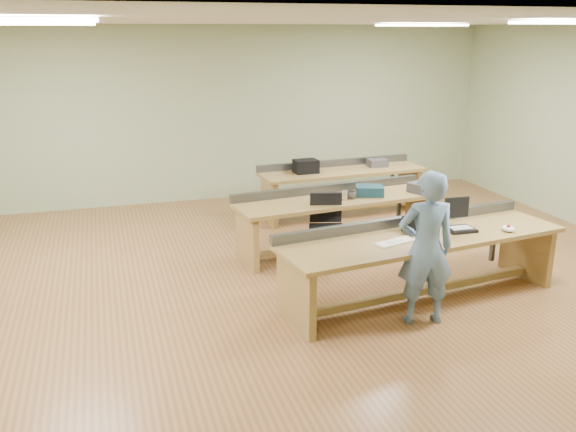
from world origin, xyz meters
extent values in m
plane|color=olive|center=(0.00, 0.00, 0.00)|extent=(10.00, 10.00, 0.00)
plane|color=silver|center=(0.00, 0.00, 3.00)|extent=(10.00, 10.00, 0.00)
cube|color=#9CAB81|center=(0.00, 4.00, 1.50)|extent=(10.00, 0.04, 3.00)
cube|color=#9CAB81|center=(0.00, -4.00, 1.50)|extent=(10.00, 0.04, 3.00)
cube|color=white|center=(-2.50, -1.50, 2.97)|extent=(1.20, 0.50, 0.03)
cube|color=white|center=(-2.50, 1.50, 2.97)|extent=(1.20, 0.50, 0.03)
cube|color=white|center=(2.50, 1.50, 2.97)|extent=(1.20, 0.50, 0.03)
cube|color=#9D7942|center=(1.32, -0.95, 0.72)|extent=(3.37, 1.29, 0.05)
cube|color=#9D7942|center=(-0.21, -1.14, 0.35)|extent=(0.18, 0.78, 0.70)
cube|color=#9D7942|center=(2.85, -0.75, 0.35)|extent=(0.18, 0.78, 0.70)
cube|color=#9D7942|center=(1.32, -0.95, 0.10)|extent=(2.98, 0.48, 0.08)
cube|color=#4C4F53|center=(1.27, -0.55, 0.81)|extent=(3.27, 0.50, 0.11)
cube|color=#9D7942|center=(1.04, 0.79, 0.72)|extent=(2.93, 1.08, 0.05)
cube|color=#9D7942|center=(-0.29, 0.64, 0.35)|extent=(0.15, 0.67, 0.70)
cube|color=#9D7942|center=(2.36, 0.94, 0.35)|extent=(0.15, 0.67, 0.70)
cube|color=#9D7942|center=(1.04, 0.79, 0.10)|extent=(2.56, 0.39, 0.08)
cube|color=#4C4F53|center=(1.00, 1.13, 0.81)|extent=(2.85, 0.40, 0.11)
cube|color=#9D7942|center=(1.72, 2.36, 0.72)|extent=(2.74, 0.87, 0.05)
cube|color=#9D7942|center=(0.47, 2.29, 0.35)|extent=(0.12, 0.62, 0.70)
cube|color=#9D7942|center=(2.96, 2.43, 0.35)|extent=(0.12, 0.62, 0.70)
cube|color=#9D7942|center=(1.72, 2.36, 0.10)|extent=(2.40, 0.24, 0.08)
cube|color=#4C4F53|center=(1.70, 2.68, 0.81)|extent=(2.70, 0.23, 0.11)
imported|color=#6483A3|center=(1.06, -1.44, 0.80)|extent=(0.64, 0.48, 1.60)
cube|color=black|center=(1.80, -0.91, 0.77)|extent=(0.31, 0.26, 0.03)
cube|color=black|center=(1.80, -0.79, 0.99)|extent=(0.30, 0.02, 0.24)
cube|color=silver|center=(0.91, -1.08, 0.76)|extent=(0.47, 0.27, 0.03)
ellipsoid|color=white|center=(2.30, -1.09, 0.78)|extent=(0.18, 0.19, 0.07)
cube|color=black|center=(1.29, -0.80, 0.84)|extent=(0.26, 0.17, 0.18)
cylinder|color=black|center=(0.69, 0.34, 0.22)|extent=(0.06, 0.06, 0.45)
cube|color=black|center=(0.69, 0.34, 0.47)|extent=(0.52, 0.52, 0.06)
cube|color=black|center=(0.74, 0.54, 0.72)|extent=(0.41, 0.15, 0.39)
cylinder|color=black|center=(0.69, 0.34, 0.03)|extent=(0.60, 0.60, 0.06)
cube|color=#13313E|center=(1.47, 0.81, 0.81)|extent=(0.44, 0.38, 0.13)
cube|color=#39393C|center=(2.32, 0.78, 0.81)|extent=(0.55, 0.45, 0.13)
imported|color=#39393C|center=(1.17, 0.72, 0.80)|extent=(0.16, 0.16, 0.10)
cylinder|color=silver|center=(1.07, 0.70, 0.81)|extent=(0.08, 0.08, 0.12)
cube|color=black|center=(1.09, 2.35, 0.85)|extent=(0.38, 0.28, 0.21)
cube|color=#39393C|center=(2.36, 2.44, 0.81)|extent=(0.31, 0.24, 0.12)
camera|label=1|loc=(-1.96, -6.51, 2.89)|focal=38.00mm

